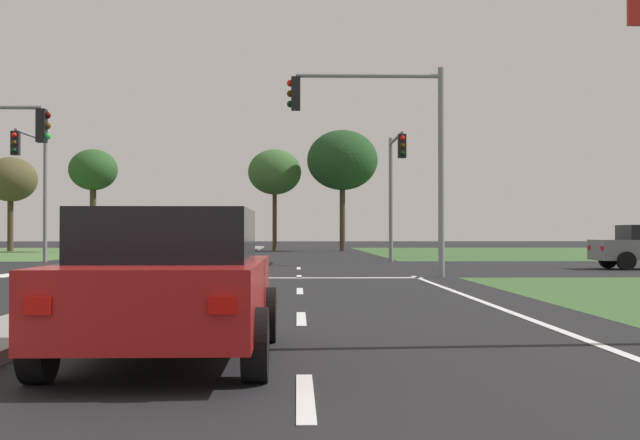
{
  "coord_description": "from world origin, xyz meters",
  "views": [
    {
      "loc": [
        3.43,
        -1.09,
        1.27
      ],
      "look_at": [
        4.19,
        26.62,
        1.69
      ],
      "focal_mm": 47.95,
      "sensor_mm": 36.0,
      "label": 1
    }
  ],
  "objects_px": {
    "traffic_signal_far_left": "(34,172)",
    "treeline_third": "(93,171)",
    "car_maroon_second": "(132,246)",
    "treeline_fifth": "(275,172)",
    "treeline_second": "(11,180)",
    "treeline_fourth": "(342,160)",
    "car_red_near": "(170,283)",
    "traffic_signal_near_right": "(387,134)",
    "traffic_signal_far_right": "(395,174)"
  },
  "relations": [
    {
      "from": "traffic_signal_far_left",
      "to": "treeline_third",
      "type": "height_order",
      "value": "treeline_third"
    },
    {
      "from": "traffic_signal_near_right",
      "to": "treeline_fifth",
      "type": "height_order",
      "value": "treeline_fifth"
    },
    {
      "from": "treeline_fourth",
      "to": "traffic_signal_far_right",
      "type": "bearing_deg",
      "value": -87.67
    },
    {
      "from": "car_red_near",
      "to": "treeline_third",
      "type": "distance_m",
      "value": 50.6
    },
    {
      "from": "car_red_near",
      "to": "car_maroon_second",
      "type": "bearing_deg",
      "value": 101.8
    },
    {
      "from": "traffic_signal_near_right",
      "to": "treeline_fourth",
      "type": "distance_m",
      "value": 35.44
    },
    {
      "from": "treeline_third",
      "to": "treeline_fourth",
      "type": "relative_size",
      "value": 0.81
    },
    {
      "from": "car_red_near",
      "to": "treeline_fifth",
      "type": "height_order",
      "value": "treeline_fifth"
    },
    {
      "from": "treeline_third",
      "to": "car_red_near",
      "type": "bearing_deg",
      "value": -75.79
    },
    {
      "from": "traffic_signal_far_left",
      "to": "traffic_signal_near_right",
      "type": "height_order",
      "value": "traffic_signal_near_right"
    },
    {
      "from": "treeline_fourth",
      "to": "treeline_fifth",
      "type": "bearing_deg",
      "value": 158.84
    },
    {
      "from": "treeline_third",
      "to": "treeline_fourth",
      "type": "xyz_separation_m",
      "value": [
        16.84,
        2.43,
        0.95
      ]
    },
    {
      "from": "treeline_second",
      "to": "car_red_near",
      "type": "bearing_deg",
      "value": -70.01
    },
    {
      "from": "traffic_signal_far_left",
      "to": "treeline_fifth",
      "type": "bearing_deg",
      "value": 69.77
    },
    {
      "from": "traffic_signal_near_right",
      "to": "car_red_near",
      "type": "bearing_deg",
      "value": -103.67
    },
    {
      "from": "car_maroon_second",
      "to": "treeline_fourth",
      "type": "relative_size",
      "value": 0.5
    },
    {
      "from": "treeline_third",
      "to": "traffic_signal_near_right",
      "type": "bearing_deg",
      "value": -63.75
    },
    {
      "from": "car_red_near",
      "to": "treeline_fifth",
      "type": "distance_m",
      "value": 53.36
    },
    {
      "from": "treeline_fifth",
      "to": "car_maroon_second",
      "type": "bearing_deg",
      "value": -98.14
    },
    {
      "from": "car_red_near",
      "to": "car_maroon_second",
      "type": "xyz_separation_m",
      "value": [
        -4.71,
        22.57,
        0.01
      ]
    },
    {
      "from": "traffic_signal_near_right",
      "to": "treeline_fifth",
      "type": "distance_m",
      "value": 37.5
    },
    {
      "from": "traffic_signal_far_left",
      "to": "treeline_third",
      "type": "xyz_separation_m",
      "value": [
        -2.61,
        21.29,
        1.6
      ]
    },
    {
      "from": "traffic_signal_far_left",
      "to": "treeline_second",
      "type": "xyz_separation_m",
      "value": [
        -8.93,
        23.86,
        1.15
      ]
    },
    {
      "from": "car_maroon_second",
      "to": "treeline_second",
      "type": "distance_m",
      "value": 32.33
    },
    {
      "from": "car_red_near",
      "to": "car_maroon_second",
      "type": "height_order",
      "value": "car_maroon_second"
    },
    {
      "from": "car_maroon_second",
      "to": "treeline_fifth",
      "type": "distance_m",
      "value": 31.26
    },
    {
      "from": "traffic_signal_far_right",
      "to": "treeline_second",
      "type": "height_order",
      "value": "treeline_second"
    },
    {
      "from": "traffic_signal_near_right",
      "to": "treeline_fourth",
      "type": "bearing_deg",
      "value": 89.03
    },
    {
      "from": "traffic_signal_far_left",
      "to": "traffic_signal_near_right",
      "type": "relative_size",
      "value": 0.92
    },
    {
      "from": "car_red_near",
      "to": "treeline_third",
      "type": "relative_size",
      "value": 0.61
    },
    {
      "from": "traffic_signal_far_right",
      "to": "treeline_fifth",
      "type": "height_order",
      "value": "treeline_fifth"
    },
    {
      "from": "treeline_fourth",
      "to": "treeline_third",
      "type": "bearing_deg",
      "value": -171.78
    },
    {
      "from": "treeline_second",
      "to": "treeline_third",
      "type": "distance_m",
      "value": 6.85
    },
    {
      "from": "traffic_signal_near_right",
      "to": "treeline_second",
      "type": "relative_size",
      "value": 0.92
    },
    {
      "from": "treeline_second",
      "to": "treeline_fifth",
      "type": "bearing_deg",
      "value": 5.36
    },
    {
      "from": "traffic_signal_far_left",
      "to": "traffic_signal_far_right",
      "type": "xyz_separation_m",
      "value": [
        15.2,
        -0.03,
        -0.05
      ]
    },
    {
      "from": "traffic_signal_near_right",
      "to": "treeline_fourth",
      "type": "relative_size",
      "value": 0.71
    },
    {
      "from": "car_red_near",
      "to": "car_maroon_second",
      "type": "relative_size",
      "value": 0.99
    },
    {
      "from": "car_maroon_second",
      "to": "treeline_fifth",
      "type": "relative_size",
      "value": 0.58
    },
    {
      "from": "traffic_signal_near_right",
      "to": "treeline_fourth",
      "type": "height_order",
      "value": "treeline_fourth"
    },
    {
      "from": "treeline_second",
      "to": "treeline_fourth",
      "type": "bearing_deg",
      "value": -0.34
    },
    {
      "from": "traffic_signal_far_left",
      "to": "treeline_fourth",
      "type": "height_order",
      "value": "treeline_fourth"
    },
    {
      "from": "traffic_signal_far_right",
      "to": "treeline_third",
      "type": "distance_m",
      "value": 27.83
    },
    {
      "from": "traffic_signal_far_left",
      "to": "treeline_fifth",
      "type": "relative_size",
      "value": 0.76
    },
    {
      "from": "traffic_signal_far_left",
      "to": "traffic_signal_far_right",
      "type": "bearing_deg",
      "value": -0.11
    },
    {
      "from": "car_red_near",
      "to": "treeline_second",
      "type": "bearing_deg",
      "value": 109.99
    },
    {
      "from": "traffic_signal_far_left",
      "to": "treeline_third",
      "type": "distance_m",
      "value": 21.51
    },
    {
      "from": "treeline_second",
      "to": "traffic_signal_far_right",
      "type": "bearing_deg",
      "value": -44.71
    },
    {
      "from": "car_red_near",
      "to": "traffic_signal_far_left",
      "type": "relative_size",
      "value": 0.75
    },
    {
      "from": "traffic_signal_far_right",
      "to": "treeline_third",
      "type": "xyz_separation_m",
      "value": [
        -17.81,
        21.32,
        1.65
      ]
    }
  ]
}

